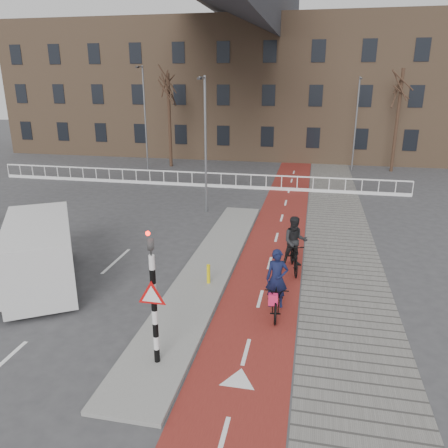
# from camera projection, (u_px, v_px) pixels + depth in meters

# --- Properties ---
(ground) EXTENTS (120.00, 120.00, 0.00)m
(ground) POSITION_uv_depth(u_px,v_px,m) (201.00, 326.00, 12.75)
(ground) COLOR #38383A
(ground) RESTS_ON ground
(bike_lane) EXTENTS (2.50, 60.00, 0.01)m
(bike_lane) POSITION_uv_depth(u_px,v_px,m) (280.00, 224.00, 21.75)
(bike_lane) COLOR maroon
(bike_lane) RESTS_ON ground
(sidewalk) EXTENTS (3.00, 60.00, 0.01)m
(sidewalk) POSITION_uv_depth(u_px,v_px,m) (338.00, 228.00, 21.22)
(sidewalk) COLOR slate
(sidewalk) RESTS_ON ground
(curb_island) EXTENTS (1.80, 16.00, 0.12)m
(curb_island) POSITION_uv_depth(u_px,v_px,m) (209.00, 267.00, 16.58)
(curb_island) COLOR gray
(curb_island) RESTS_ON ground
(traffic_signal) EXTENTS (0.80, 0.80, 3.68)m
(traffic_signal) POSITION_uv_depth(u_px,v_px,m) (153.00, 295.00, 10.36)
(traffic_signal) COLOR black
(traffic_signal) RESTS_ON curb_island
(bollard) EXTENTS (0.12, 0.12, 0.69)m
(bollard) POSITION_uv_depth(u_px,v_px,m) (208.00, 274.00, 15.08)
(bollard) COLOR yellow
(bollard) RESTS_ON curb_island
(cyclist_near) EXTENTS (0.87, 2.05, 2.07)m
(cyclist_near) POSITION_uv_depth(u_px,v_px,m) (276.00, 292.00, 13.24)
(cyclist_near) COLOR black
(cyclist_near) RESTS_ON bike_lane
(cyclist_far) EXTENTS (1.02, 2.06, 2.12)m
(cyclist_far) POSITION_uv_depth(u_px,v_px,m) (295.00, 249.00, 16.14)
(cyclist_far) COLOR black
(cyclist_far) RESTS_ON bike_lane
(van) EXTENTS (4.54, 5.54, 2.24)m
(van) POSITION_uv_depth(u_px,v_px,m) (40.00, 253.00, 14.99)
(van) COLOR silver
(van) RESTS_ON ground
(railing) EXTENTS (28.00, 0.10, 0.99)m
(railing) POSITION_uv_depth(u_px,v_px,m) (192.00, 182.00, 29.41)
(railing) COLOR silver
(railing) RESTS_ON ground
(townhouse_row) EXTENTS (46.00, 10.00, 15.90)m
(townhouse_row) POSITION_uv_depth(u_px,v_px,m) (254.00, 69.00, 40.61)
(townhouse_row) COLOR #7F6047
(townhouse_row) RESTS_ON ground
(tree_mid) EXTENTS (0.26, 0.26, 7.33)m
(tree_mid) POSITION_uv_depth(u_px,v_px,m) (169.00, 121.00, 35.15)
(tree_mid) COLOR #311E16
(tree_mid) RESTS_ON ground
(tree_right) EXTENTS (0.24, 0.24, 7.65)m
(tree_right) POSITION_uv_depth(u_px,v_px,m) (397.00, 121.00, 33.06)
(tree_right) COLOR #311E16
(tree_right) RESTS_ON ground
(streetlight_near) EXTENTS (0.12, 0.12, 7.05)m
(streetlight_near) POSITION_uv_depth(u_px,v_px,m) (206.00, 147.00, 22.76)
(streetlight_near) COLOR slate
(streetlight_near) RESTS_ON ground
(streetlight_left) EXTENTS (0.12, 0.12, 7.85)m
(streetlight_left) POSITION_uv_depth(u_px,v_px,m) (145.00, 119.00, 33.92)
(streetlight_left) COLOR slate
(streetlight_left) RESTS_ON ground
(streetlight_right) EXTENTS (0.12, 0.12, 7.07)m
(streetlight_right) POSITION_uv_depth(u_px,v_px,m) (356.00, 125.00, 33.60)
(streetlight_right) COLOR slate
(streetlight_right) RESTS_ON ground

